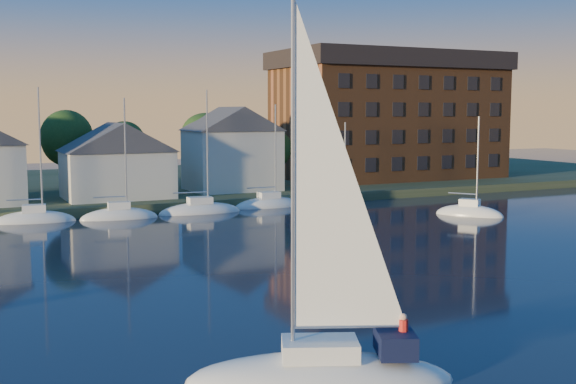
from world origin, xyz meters
TOP-DOWN VIEW (x-y plane):
  - shoreline_land at (0.00, 75.00)m, footprint 160.00×50.00m
  - wooden_dock at (0.00, 52.00)m, footprint 120.00×3.00m
  - clubhouse_centre at (-6.00, 57.00)m, footprint 11.55×8.40m
  - clubhouse_east at (8.00, 59.00)m, footprint 10.50×8.40m
  - condo_block at (34.00, 64.95)m, footprint 31.00×17.00m
  - tree_line at (2.00, 63.00)m, footprint 93.40×5.40m
  - moored_fleet at (-12.00, 49.00)m, footprint 63.50×2.40m
  - hero_sailboat at (-10.38, 2.85)m, footprint 10.74×7.14m
  - drifting_sailboat_right at (23.82, 35.28)m, footprint 5.79×6.82m

SIDE VIEW (x-z plane):
  - shoreline_land at x=0.00m, z-range -1.00..1.00m
  - wooden_dock at x=0.00m, z-range -0.50..0.50m
  - drifting_sailboat_right at x=23.82m, z-range -5.34..5.54m
  - moored_fleet at x=-12.00m, z-range -5.93..6.12m
  - hero_sailboat at x=-10.38m, z-range -7.23..8.52m
  - clubhouse_centre at x=-6.00m, z-range 1.09..9.17m
  - clubhouse_east at x=8.00m, z-range 1.10..10.90m
  - tree_line at x=2.00m, z-range 2.73..11.63m
  - condo_block at x=34.00m, z-range 1.09..18.49m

